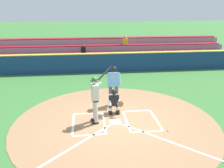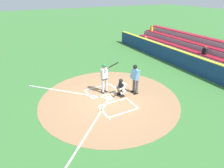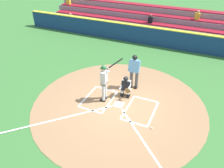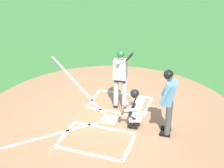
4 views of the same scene
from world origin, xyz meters
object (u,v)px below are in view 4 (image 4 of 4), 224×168
Objects in this scene: catcher at (135,107)px; plate_umpire at (169,98)px; batter at (121,75)px; baseball at (50,150)px.

catcher is 0.61× the size of plate_umpire.
batter reaches higher than catcher.
plate_umpire is at bearing -119.91° from batter.
batter is 1.88× the size of catcher.
batter is at bearing 60.09° from plate_umpire.
batter is at bearing -21.49° from baseball.
catcher is (-0.82, -0.66, -0.51)m from batter.
plate_umpire reaches higher than baseball.
baseball is at bearing 136.65° from catcher.
catcher is at bearing -141.09° from batter.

